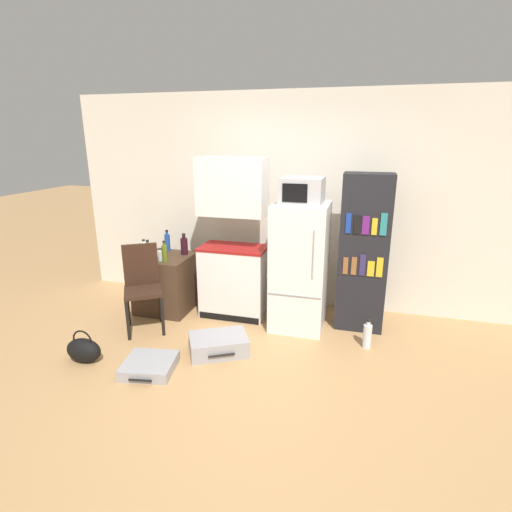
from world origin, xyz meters
TOP-DOWN VIEW (x-y plane):
  - ground_plane at (0.00, 0.00)m, footprint 24.00×24.00m
  - wall_back at (0.20, 2.00)m, footprint 6.40×0.10m
  - side_table at (-1.54, 1.29)m, footprint 0.64×0.63m
  - kitchen_hutch at (-0.66, 1.38)m, footprint 0.79×0.46m
  - refrigerator at (0.15, 1.29)m, footprint 0.59×0.65m
  - microwave at (0.15, 1.29)m, footprint 0.44×0.44m
  - bookshelf at (0.82, 1.44)m, footprint 0.53×0.33m
  - bottle_clear_short at (-1.49, 1.12)m, footprint 0.07×0.07m
  - bottle_green_tall at (-1.64, 1.11)m, footprint 0.06×0.06m
  - bottle_blue_soda at (-1.61, 1.53)m, footprint 0.07×0.07m
  - bottle_milk_white at (-1.78, 1.24)m, footprint 0.07×0.07m
  - bottle_wine_dark at (-1.33, 1.43)m, footprint 0.09×0.09m
  - bottle_olive_oil at (-1.42, 1.08)m, footprint 0.06×0.06m
  - bowl at (-1.64, 1.29)m, footprint 0.14×0.14m
  - chair at (-1.54, 0.76)m, footprint 0.55×0.55m
  - suitcase_large_flat at (-1.03, -0.03)m, footprint 0.53×0.52m
  - suitcase_small_flat at (-0.52, 0.45)m, footprint 0.69×0.62m
  - handbag at (-1.73, -0.06)m, footprint 0.36×0.20m
  - water_bottle_front at (0.93, 0.96)m, footprint 0.09×0.09m

SIDE VIEW (x-z plane):
  - ground_plane at x=0.00m, z-range 0.00..0.00m
  - suitcase_large_flat at x=-1.03m, z-range 0.00..0.10m
  - suitcase_small_flat at x=-0.52m, z-range 0.00..0.18m
  - handbag at x=-1.73m, z-range -0.04..0.29m
  - water_bottle_front at x=0.93m, z-range -0.03..0.30m
  - side_table at x=-1.54m, z-range 0.00..0.70m
  - chair at x=-1.54m, z-range 0.09..1.05m
  - refrigerator at x=0.15m, z-range 0.00..1.43m
  - bowl at x=-1.64m, z-range 0.70..0.74m
  - bottle_clear_short at x=-1.49m, z-range 0.69..0.84m
  - bottle_milk_white at x=-1.78m, z-range 0.68..0.89m
  - bottle_green_tall at x=-1.64m, z-range 0.68..0.93m
  - bottle_olive_oil at x=-1.42m, z-range 0.68..0.94m
  - bottle_wine_dark at x=-1.33m, z-range 0.68..0.95m
  - bottle_blue_soda at x=-1.61m, z-range 0.68..0.95m
  - kitchen_hutch at x=-0.66m, z-range -0.07..1.82m
  - bookshelf at x=0.82m, z-range 0.00..1.75m
  - wall_back at x=0.20m, z-range 0.00..2.64m
  - microwave at x=0.15m, z-range 1.43..1.71m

